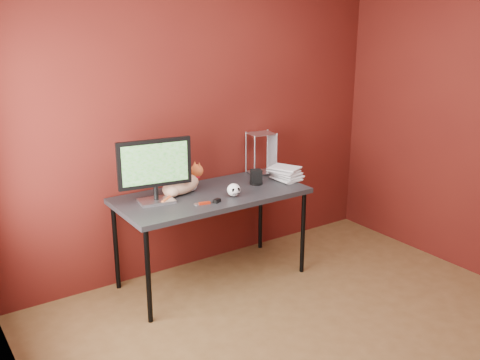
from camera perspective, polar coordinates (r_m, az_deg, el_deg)
room at (r=3.07m, az=12.58°, el=4.72°), size 3.52×3.52×2.61m
desk at (r=4.22m, az=-3.04°, el=-2.06°), size 1.50×0.70×0.75m
monitor at (r=3.97m, az=-9.07°, el=1.31°), size 0.55×0.21×0.48m
cat at (r=4.19m, az=-6.22°, el=-0.44°), size 0.45×0.27×0.23m
skull_mug at (r=4.11m, az=-0.67°, el=-1.06°), size 0.10×0.11×0.10m
speaker at (r=4.41m, az=1.74°, el=0.27°), size 0.11×0.11×0.12m
book_stack at (r=4.37m, az=4.25°, el=7.43°), size 0.26×0.29×1.20m
wire_rack at (r=4.69m, az=2.27°, el=2.89°), size 0.24×0.21×0.37m
pocket_knife at (r=3.96m, az=-3.80°, el=-2.48°), size 0.09×0.04×0.02m
black_gadget at (r=3.99m, az=-2.48°, el=-2.22°), size 0.07×0.05×0.03m
washer at (r=3.96m, az=-4.61°, el=-2.59°), size 0.05×0.05×0.00m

